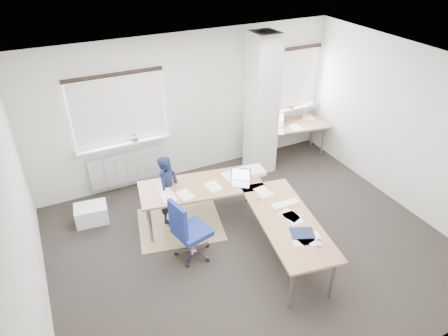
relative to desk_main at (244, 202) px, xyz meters
name	(u,v)px	position (x,y,z in m)	size (l,w,h in m)	color
ground	(250,245)	(0.00, -0.23, -0.69)	(6.00, 6.00, 0.00)	black
room_shell	(249,133)	(0.18, 0.23, 1.05)	(6.04, 5.04, 2.82)	beige
floor_mat	(180,224)	(-0.83, 0.73, -0.69)	(1.38, 1.16, 0.01)	#9A8554
white_crate	(92,214)	(-2.15, 1.47, -0.53)	(0.53, 0.37, 0.32)	white
desk_main	(244,202)	(0.00, 0.00, 0.00)	(2.40, 2.98, 0.96)	#8B603C
desk_side	(294,126)	(2.25, 1.92, -0.01)	(1.50, 0.93, 1.22)	#8B603C
task_chair	(191,241)	(-0.94, -0.05, -0.39)	(0.60, 0.59, 1.08)	navy
person	(169,190)	(-0.92, 0.92, -0.07)	(0.46, 0.30, 1.25)	black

